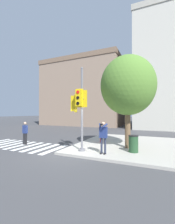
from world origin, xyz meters
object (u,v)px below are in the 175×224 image
object	(u,v)px
pedestrian_distant	(25,132)
trash_bin	(133,144)
street_tree	(128,86)
traffic_signal_pole	(80,105)
person_photographer	(103,135)
fire_hydrant	(101,137)

from	to	relation	value
pedestrian_distant	trash_bin	xyz separation A→B (m)	(7.54, 0.52, -0.27)
street_tree	traffic_signal_pole	bearing A→B (deg)	-142.47
pedestrian_distant	trash_bin	world-z (taller)	pedestrian_distant
traffic_signal_pole	trash_bin	bearing A→B (deg)	18.24
trash_bin	person_photographer	bearing A→B (deg)	-145.21
person_photographer	street_tree	world-z (taller)	street_tree
traffic_signal_pole	pedestrian_distant	xyz separation A→B (m)	(-4.70, 0.42, -1.91)
pedestrian_distant	person_photographer	bearing A→B (deg)	-4.35
pedestrian_distant	street_tree	bearing A→B (deg)	11.29
pedestrian_distant	fire_hydrant	bearing A→B (deg)	25.77
person_photographer	fire_hydrant	bearing A→B (deg)	111.11
person_photographer	street_tree	size ratio (longest dim) A/B	0.30
street_tree	trash_bin	xyz separation A→B (m)	(0.45, -0.90, -3.38)
person_photographer	fire_hydrant	world-z (taller)	person_photographer
person_photographer	traffic_signal_pole	bearing A→B (deg)	178.01
traffic_signal_pole	street_tree	xyz separation A→B (m)	(2.38, 1.83, 1.20)
person_photographer	fire_hydrant	distance (m)	3.15
traffic_signal_pole	street_tree	size ratio (longest dim) A/B	0.84
traffic_signal_pole	street_tree	distance (m)	3.24
pedestrian_distant	trash_bin	distance (m)	7.56
trash_bin	pedestrian_distant	bearing A→B (deg)	-176.06
fire_hydrant	trash_bin	bearing A→B (deg)	-36.90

